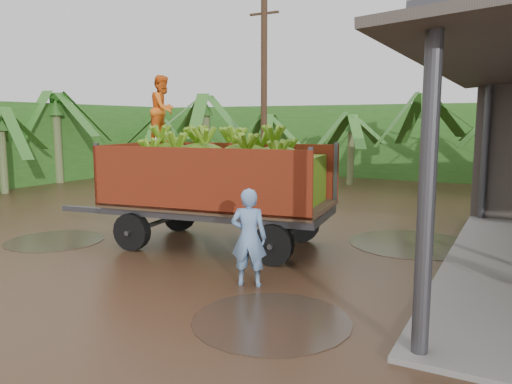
# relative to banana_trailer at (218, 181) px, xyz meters

# --- Properties ---
(ground) EXTENTS (100.00, 100.00, 0.00)m
(ground) POSITION_rel_banana_trailer_xyz_m (-0.26, 0.22, -1.49)
(ground) COLOR black
(ground) RESTS_ON ground
(hedge_north) EXTENTS (22.00, 3.00, 3.60)m
(hedge_north) POSITION_rel_banana_trailer_xyz_m (-2.26, 16.22, 0.31)
(hedge_north) COLOR #2D661E
(hedge_north) RESTS_ON ground
(banana_trailer) EXTENTS (6.94, 2.99, 3.89)m
(banana_trailer) POSITION_rel_banana_trailer_xyz_m (0.00, 0.00, 0.00)
(banana_trailer) COLOR #9B2B16
(banana_trailer) RESTS_ON ground
(man_blue) EXTENTS (0.71, 0.57, 1.69)m
(man_blue) POSITION_rel_banana_trailer_xyz_m (1.95, -2.10, -0.64)
(man_blue) COLOR #6F97CB
(man_blue) RESTS_ON ground
(utility_pole) EXTENTS (1.20, 0.24, 7.32)m
(utility_pole) POSITION_rel_banana_trailer_xyz_m (-2.86, 7.78, 2.23)
(utility_pole) COLOR #47301E
(utility_pole) RESTS_ON ground
(banana_plants) EXTENTS (24.64, 19.91, 4.17)m
(banana_plants) POSITION_rel_banana_trailer_xyz_m (-5.89, 6.97, 0.34)
(banana_plants) COLOR #2D661E
(banana_plants) RESTS_ON ground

